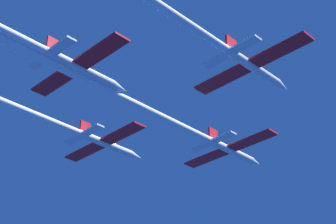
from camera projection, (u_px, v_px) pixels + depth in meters
name	position (u px, v px, depth m)	size (l,w,h in m)	color
jet_lead	(167.00, 119.00, 75.47)	(16.58, 50.11, 2.75)	white
jet_left_wing	(26.00, 111.00, 75.11)	(16.58, 50.77, 2.75)	white
jet_right_wing	(156.00, 3.00, 57.06)	(16.58, 56.04, 2.75)	white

